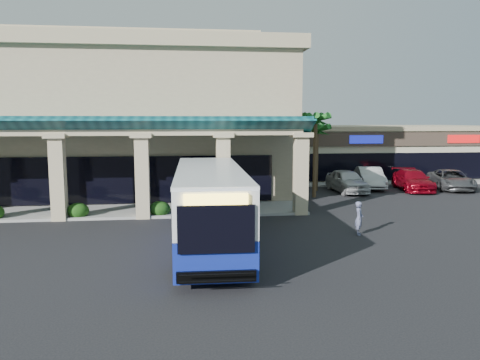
{
  "coord_description": "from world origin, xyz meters",
  "views": [
    {
      "loc": [
        -0.76,
        -20.99,
        5.47
      ],
      "look_at": [
        2.34,
        4.21,
        2.2
      ],
      "focal_mm": 35.0,
      "sensor_mm": 36.0,
      "label": 1
    }
  ],
  "objects": [
    {
      "name": "car_silver",
      "position": [
        11.62,
        12.97,
        0.87
      ],
      "size": [
        2.19,
        5.16,
        1.74
      ],
      "primitive_type": "imported",
      "rotation": [
        0.0,
        0.0,
        0.03
      ],
      "color": "silver",
      "rests_on": "ground"
    },
    {
      "name": "main_building",
      "position": [
        -8.0,
        16.0,
        5.67
      ],
      "size": [
        30.8,
        14.8,
        11.35
      ],
      "primitive_type": null,
      "color": "tan",
      "rests_on": "ground"
    },
    {
      "name": "broadleaf_tree",
      "position": [
        7.5,
        19.0,
        2.41
      ],
      "size": [
        2.6,
        2.6,
        4.81
      ],
      "primitive_type": null,
      "color": "#14380C",
      "rests_on": "ground"
    },
    {
      "name": "strip_mall",
      "position": [
        18.0,
        24.0,
        2.45
      ],
      "size": [
        22.5,
        12.5,
        4.9
      ],
      "primitive_type": null,
      "color": "beige",
      "rests_on": "ground"
    },
    {
      "name": "palm_1",
      "position": [
        9.5,
        14.0,
        2.9
      ],
      "size": [
        2.4,
        2.4,
        5.8
      ],
      "primitive_type": null,
      "color": "#165318",
      "rests_on": "ground"
    },
    {
      "name": "ground",
      "position": [
        0.0,
        0.0,
        0.0
      ],
      "size": [
        110.0,
        110.0,
        0.0
      ],
      "primitive_type": "plane",
      "color": "black"
    },
    {
      "name": "car_red",
      "position": [
        17.08,
        13.33,
        0.79
      ],
      "size": [
        3.1,
        5.76,
        1.59
      ],
      "primitive_type": "imported",
      "rotation": [
        0.0,
        0.0,
        -0.17
      ],
      "color": "maroon",
      "rests_on": "ground"
    },
    {
      "name": "transit_bus",
      "position": [
        0.37,
        -1.0,
        1.7
      ],
      "size": [
        3.1,
        12.24,
        3.4
      ],
      "primitive_type": null,
      "rotation": [
        0.0,
        0.0,
        -0.02
      ],
      "color": "#1529A3",
      "rests_on": "ground"
    },
    {
      "name": "car_white",
      "position": [
        14.17,
        14.78,
        0.85
      ],
      "size": [
        2.8,
        5.41,
        1.7
      ],
      "primitive_type": "imported",
      "rotation": [
        0.0,
        0.0,
        -0.2
      ],
      "color": "#B9B9B9",
      "rests_on": "ground"
    },
    {
      "name": "car_gray",
      "position": [
        20.34,
        13.45,
        0.77
      ],
      "size": [
        3.79,
        5.99,
        1.54
      ],
      "primitive_type": "imported",
      "rotation": [
        0.0,
        0.0,
        -0.24
      ],
      "color": "#48494B",
      "rests_on": "ground"
    },
    {
      "name": "arcade",
      "position": [
        -8.0,
        6.8,
        2.85
      ],
      "size": [
        30.0,
        6.2,
        5.7
      ],
      "primitive_type": null,
      "color": "#0C4149",
      "rests_on": "ground"
    },
    {
      "name": "palm_0",
      "position": [
        8.5,
        11.0,
        3.3
      ],
      "size": [
        2.4,
        2.4,
        6.6
      ],
      "primitive_type": null,
      "color": "#165318",
      "rests_on": "ground"
    },
    {
      "name": "pedestrian",
      "position": [
        7.57,
        0.07,
        0.81
      ],
      "size": [
        0.56,
        0.68,
        1.61
      ],
      "primitive_type": "imported",
      "rotation": [
        0.0,
        0.0,
        1.23
      ],
      "color": "slate",
      "rests_on": "ground"
    }
  ]
}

